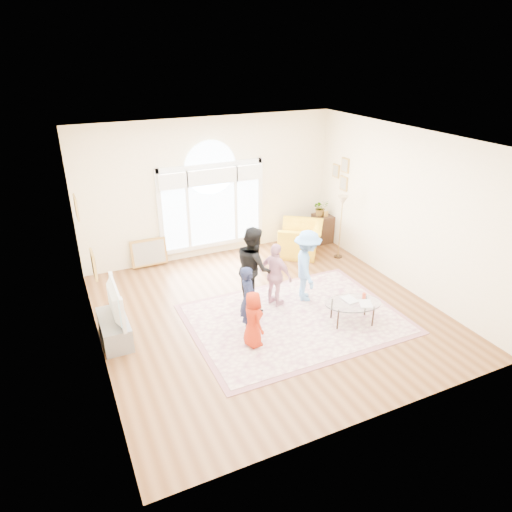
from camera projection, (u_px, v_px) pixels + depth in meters
name	position (u px, v px, depth m)	size (l,w,h in m)	color
ground	(268.00, 312.00, 8.59)	(6.00, 6.00, 0.00)	#5B3417
room_shell	(214.00, 192.00, 10.27)	(6.00, 6.00, 6.00)	#FFECC5
area_rug	(295.00, 319.00, 8.37)	(3.60, 2.60, 0.02)	beige
rug_border	(295.00, 319.00, 8.37)	(3.80, 2.80, 0.01)	#955C62
tv_console	(115.00, 329.00, 7.70)	(0.45, 1.00, 0.42)	gray
television	(111.00, 303.00, 7.48)	(0.17, 1.08, 0.62)	black
coffee_table	(353.00, 304.00, 8.10)	(1.16, 0.91, 0.54)	silver
armchair	(301.00, 239.00, 10.90)	(1.13, 0.99, 0.74)	gold
side_cabinet	(322.00, 228.00, 11.59)	(0.40, 0.50, 0.70)	black
floor_lamp	(342.00, 205.00, 10.31)	(0.26, 0.26, 1.51)	black
plant_pedestal	(319.00, 229.00, 11.57)	(0.20, 0.20, 0.70)	white
potted_plant	(321.00, 208.00, 11.34)	(0.37, 0.32, 0.41)	#33722D
leaning_picture	(150.00, 266.00, 10.38)	(0.80, 0.05, 0.62)	tan
child_red	(253.00, 319.00, 7.43)	(0.48, 0.31, 0.98)	#A9250C
child_navy	(248.00, 299.00, 7.77)	(0.45, 0.29, 1.22)	#191F3E
child_black	(254.00, 267.00, 8.49)	(0.77, 0.60, 1.59)	black
child_pink	(276.00, 275.00, 8.57)	(0.73, 0.31, 1.25)	pink
child_blue	(307.00, 266.00, 8.73)	(0.92, 0.53, 1.42)	#6398D6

